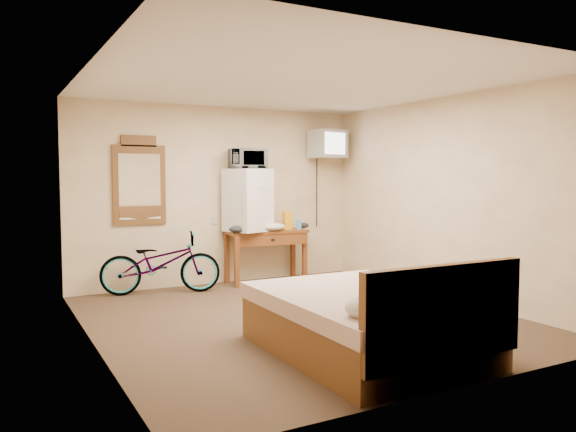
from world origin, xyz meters
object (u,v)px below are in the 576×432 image
object	(u,v)px
blue_cup	(299,225)
crt_television	(328,144)
wall_mirror	(139,182)
mini_fridge	(248,200)
microwave	(248,159)
bed	(369,321)
bicycle	(161,263)
desk	(267,240)

from	to	relation	value
blue_cup	crt_television	bearing A→B (deg)	8.94
blue_cup	wall_mirror	world-z (taller)	wall_mirror
mini_fridge	microwave	size ratio (longest dim) A/B	1.73
mini_fridge	bed	size ratio (longest dim) A/B	0.44
wall_mirror	mini_fridge	bearing A→B (deg)	-9.32
crt_television	bicycle	size ratio (longest dim) A/B	0.40
crt_television	bed	xyz separation A→B (m)	(-1.73, -3.40, -1.71)
wall_mirror	bicycle	distance (m)	1.11
desk	mini_fridge	size ratio (longest dim) A/B	1.37
desk	crt_television	distance (m)	1.73
wall_mirror	bed	distance (m)	3.97
mini_fridge	bed	distance (m)	3.55
wall_mirror	bed	xyz separation A→B (m)	(1.04, -3.65, -1.16)
crt_television	bed	world-z (taller)	crt_television
desk	blue_cup	world-z (taller)	blue_cup
blue_cup	wall_mirror	bearing A→B (deg)	171.40
desk	wall_mirror	world-z (taller)	wall_mirror
blue_cup	bicycle	bearing A→B (deg)	179.62
desk	wall_mirror	distance (m)	1.96
crt_television	wall_mirror	size ratio (longest dim) A/B	0.52
desk	wall_mirror	bearing A→B (deg)	171.27
desk	crt_television	xyz separation A→B (m)	(1.03, 0.02, 1.40)
desk	microwave	size ratio (longest dim) A/B	2.38
microwave	desk	bearing A→B (deg)	7.03
crt_television	mini_fridge	bearing A→B (deg)	179.48
mini_fridge	microwave	world-z (taller)	microwave
microwave	bed	world-z (taller)	microwave
mini_fridge	bicycle	world-z (taller)	mini_fridge
crt_television	desk	bearing A→B (deg)	-179.06
mini_fridge	bed	world-z (taller)	mini_fridge
desk	microwave	bearing A→B (deg)	174.24
mini_fridge	blue_cup	bearing A→B (deg)	-7.24
desk	mini_fridge	bearing A→B (deg)	174.27
mini_fridge	bicycle	distance (m)	1.51
blue_cup	bed	distance (m)	3.56
desk	microwave	distance (m)	1.19
bicycle	mini_fridge	bearing A→B (deg)	-72.24
mini_fridge	crt_television	bearing A→B (deg)	-0.52
crt_television	wall_mirror	xyz separation A→B (m)	(-2.77, 0.25, -0.56)
microwave	blue_cup	size ratio (longest dim) A/B	3.64
mini_fridge	microwave	bearing A→B (deg)	56.25
crt_television	bed	bearing A→B (deg)	-117.01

